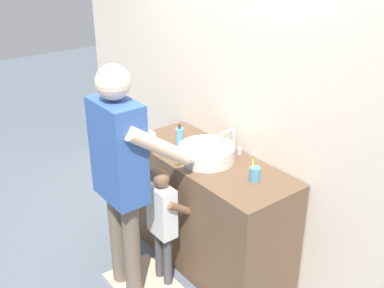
{
  "coord_description": "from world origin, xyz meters",
  "views": [
    {
      "loc": [
        2.27,
        -1.6,
        2.38
      ],
      "look_at": [
        0.0,
        0.15,
        1.04
      ],
      "focal_mm": 43.99,
      "sensor_mm": 36.0,
      "label": 1
    }
  ],
  "objects_px": {
    "soap_bottle": "(180,136)",
    "adult_parent": "(121,165)",
    "child_toddler": "(163,217)",
    "toothbrush_cup": "(255,173)"
  },
  "relations": [
    {
      "from": "soap_bottle",
      "to": "child_toddler",
      "type": "relative_size",
      "value": 0.18
    },
    {
      "from": "soap_bottle",
      "to": "adult_parent",
      "type": "distance_m",
      "value": 0.66
    },
    {
      "from": "adult_parent",
      "to": "toothbrush_cup",
      "type": "bearing_deg",
      "value": 52.52
    },
    {
      "from": "toothbrush_cup",
      "to": "adult_parent",
      "type": "height_order",
      "value": "adult_parent"
    },
    {
      "from": "toothbrush_cup",
      "to": "child_toddler",
      "type": "distance_m",
      "value": 0.71
    },
    {
      "from": "child_toddler",
      "to": "adult_parent",
      "type": "bearing_deg",
      "value": -114.01
    },
    {
      "from": "child_toddler",
      "to": "toothbrush_cup",
      "type": "bearing_deg",
      "value": 46.82
    },
    {
      "from": "adult_parent",
      "to": "soap_bottle",
      "type": "bearing_deg",
      "value": 109.4
    },
    {
      "from": "child_toddler",
      "to": "adult_parent",
      "type": "xyz_separation_m",
      "value": [
        -0.11,
        -0.24,
        0.44
      ]
    },
    {
      "from": "soap_bottle",
      "to": "adult_parent",
      "type": "xyz_separation_m",
      "value": [
        0.22,
        -0.62,
        0.05
      ]
    }
  ]
}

